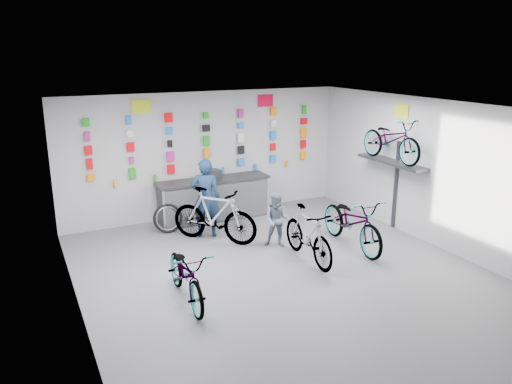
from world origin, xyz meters
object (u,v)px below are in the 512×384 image
bike_center (308,235)px  bike_right (352,222)px  bike_left (186,274)px  counter (214,200)px  clerk (206,198)px  customer (277,220)px  bike_service (214,215)px

bike_center → bike_right: size_ratio=0.85×
bike_left → bike_right: size_ratio=0.85×
counter → bike_right: bearing=-56.7°
counter → bike_center: 3.17m
bike_right → bike_center: bearing=-166.7°
clerk → customer: 1.67m
bike_center → bike_left: bearing=-166.7°
bike_center → counter: bearing=105.1°
clerk → bike_center: bearing=145.6°
bike_center → customer: (-0.18, 0.90, 0.04)m
bike_center → bike_right: bike_right is taller
customer → clerk: bearing=165.7°
bike_center → customer: size_ratio=1.54×
counter → clerk: size_ratio=1.56×
counter → bike_left: counter is taller
bike_left → bike_service: (1.38, 2.25, 0.12)m
bike_service → clerk: size_ratio=1.12×
bike_left → bike_service: size_ratio=0.92×
counter → bike_right: (1.90, -2.89, 0.06)m
bike_center → bike_service: (-1.23, 1.74, 0.05)m
bike_service → customer: bearing=-80.4°
counter → clerk: bearing=-120.3°
bike_left → clerk: size_ratio=1.03×
bike_left → bike_service: bearing=60.7°
bike_right → bike_service: (-2.42, 1.54, 0.03)m
bike_right → clerk: clerk is taller
bike_service → bike_center: bearing=-96.3°
bike_center → customer: customer is taller
bike_left → customer: customer is taller
bike_center → customer: 0.92m
bike_left → clerk: (1.34, 2.64, 0.40)m
bike_center → bike_right: bearing=11.8°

